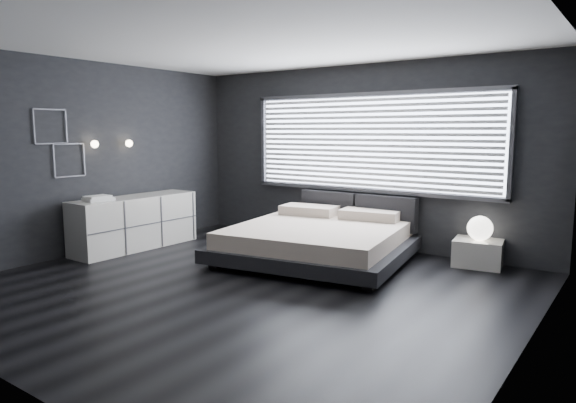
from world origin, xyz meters
The scene contains 12 objects.
room centered at (0.00, 0.00, 1.40)m, with size 6.04×6.00×2.80m.
window centered at (0.20, 2.70, 1.61)m, with size 4.14×0.09×1.52m.
headboard centered at (0.03, 2.64, 0.57)m, with size 1.96×0.16×0.52m.
sconce_near centered at (-2.88, 0.05, 1.60)m, with size 0.18×0.11×0.11m.
sconce_far centered at (-2.88, 0.65, 1.60)m, with size 0.18×0.11×0.11m.
wall_art_upper centered at (-2.98, -0.55, 1.85)m, with size 0.01×0.48×0.48m.
wall_art_lower centered at (-2.98, -0.30, 1.38)m, with size 0.01×0.48×0.48m.
bed centered at (0.02, 1.53, 0.29)m, with size 2.76×2.67×0.63m.
nightstand centered at (1.94, 2.50, 0.18)m, with size 0.61×0.51×0.36m, color beige.
orb_lamp centered at (1.96, 2.46, 0.52)m, with size 0.33×0.33×0.33m, color white.
dresser centered at (-2.65, 0.53, 0.40)m, with size 0.58×2.01×0.80m.
book_stack centered at (-2.66, -0.09, 0.84)m, with size 0.33×0.41×0.08m.
Camera 1 is at (3.75, -4.41, 1.79)m, focal length 32.00 mm.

